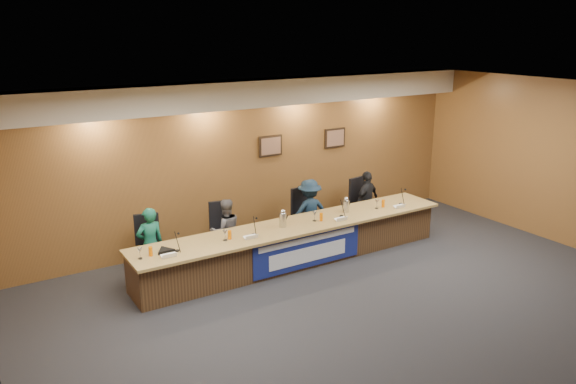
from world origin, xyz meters
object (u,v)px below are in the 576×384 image
object	(u,v)px
panelist_d	(367,201)
office_chair_d	(363,206)
carafe_right	(346,206)
speakerphone	(165,251)
carafe_mid	(283,220)
office_chair_c	(306,218)
panelist_b	(226,231)
panelist_c	(309,211)
office_chair_b	(224,235)
office_chair_a	(149,251)
dais_body	(295,244)
banner	(308,250)
panelist_a	(150,244)

from	to	relation	value
panelist_d	office_chair_d	bearing A→B (deg)	-108.23
carafe_right	speakerphone	size ratio (longest dim) A/B	0.74
office_chair_d	carafe_mid	distance (m)	2.66
office_chair_c	office_chair_d	bearing A→B (deg)	-5.63
panelist_b	panelist_c	bearing A→B (deg)	-172.21
office_chair_b	carafe_right	size ratio (longest dim) A/B	2.03
office_chair_a	carafe_right	bearing A→B (deg)	2.97
dais_body	carafe_right	distance (m)	1.27
banner	office_chair_d	bearing A→B (deg)	28.43
panelist_d	office_chair_a	size ratio (longest dim) A/B	2.65
office_chair_b	office_chair_c	xyz separation A→B (m)	(1.82, 0.00, 0.00)
panelist_d	carafe_mid	distance (m)	2.62
panelist_d	office_chair_a	world-z (taller)	panelist_d
office_chair_c	banner	bearing A→B (deg)	-128.03
banner	speakerphone	world-z (taller)	speakerphone
banner	panelist_c	distance (m)	1.36
dais_body	office_chair_c	world-z (taller)	dais_body
panelist_d	office_chair_a	bearing A→B (deg)	-19.45
carafe_right	banner	bearing A→B (deg)	-158.78
panelist_a	office_chair_d	distance (m)	4.68
dais_body	banner	xyz separation A→B (m)	(0.00, -0.41, 0.03)
banner	speakerphone	xyz separation A→B (m)	(-2.46, 0.37, 0.40)
office_chair_b	office_chair_c	bearing A→B (deg)	12.38
panelist_c	carafe_mid	distance (m)	1.29
carafe_mid	office_chair_b	bearing A→B (deg)	133.42
panelist_c	office_chair_b	size ratio (longest dim) A/B	2.71
dais_body	panelist_c	xyz separation A→B (m)	(0.76, 0.68, 0.30)
dais_body	panelist_c	distance (m)	1.07
carafe_mid	office_chair_d	bearing A→B (deg)	18.06
office_chair_b	office_chair_d	bearing A→B (deg)	12.38
panelist_d	office_chair_a	xyz separation A→B (m)	(-4.68, 0.10, -0.16)
office_chair_a	office_chair_b	xyz separation A→B (m)	(1.40, 0.00, 0.00)
panelist_b	office_chair_d	world-z (taller)	panelist_b
panelist_c	panelist_b	bearing A→B (deg)	6.92
office_chair_d	panelist_d	bearing A→B (deg)	-99.52
office_chair_d	carafe_mid	xyz separation A→B (m)	(-2.50, -0.82, 0.40)
panelist_d	carafe_mid	world-z (taller)	panelist_d
office_chair_a	carafe_right	distance (m)	3.72
office_chair_b	panelist_b	bearing A→B (deg)	-77.62
panelist_d	office_chair_d	size ratio (longest dim) A/B	2.65
carafe_right	speakerphone	xyz separation A→B (m)	(-3.62, -0.08, -0.09)
office_chair_b	speakerphone	size ratio (longest dim) A/B	1.50
panelist_c	carafe_right	distance (m)	0.79
panelist_b	panelist_d	distance (m)	3.28
panelist_b	carafe_right	size ratio (longest dim) A/B	5.07
carafe_mid	speakerphone	size ratio (longest dim) A/B	0.80
office_chair_a	office_chair_d	world-z (taller)	same
panelist_c	office_chair_d	xyz separation A→B (m)	(1.45, 0.10, -0.17)
panelist_b	office_chair_c	bearing A→B (deg)	-169.06
banner	panelist_b	world-z (taller)	panelist_b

